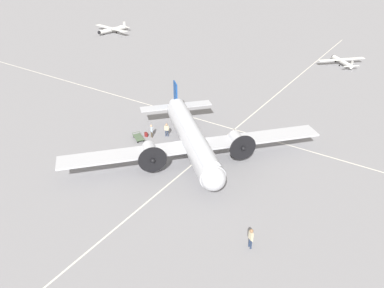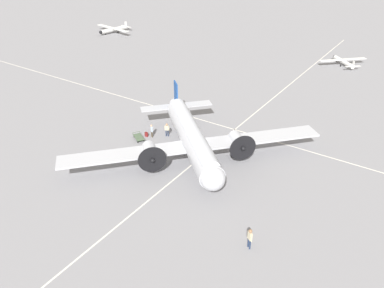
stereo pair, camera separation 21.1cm
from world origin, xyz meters
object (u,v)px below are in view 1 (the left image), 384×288
Objects in this scene: light_aircraft_distant at (112,30)px; suitcase_near_door at (146,135)px; ramp_agent at (167,129)px; crew_foreground at (251,237)px; light_aircraft_taxiing at (342,61)px; airliner_main at (193,139)px; passenger_boarding at (151,130)px; baggage_cart at (138,137)px.

suitcase_near_door is at bearing 57.39° from light_aircraft_distant.
crew_foreground is at bearing -62.80° from ramp_agent.
suitcase_near_door is at bearing 118.04° from light_aircraft_taxiing.
airliner_main is at bearing 61.40° from light_aircraft_distant.
crew_foreground is 1.12× the size of passenger_boarding.
airliner_main is at bearing 171.95° from suitcase_near_door.
crew_foreground is 0.17× the size of light_aircraft_distant.
light_aircraft_distant is 1.57× the size of light_aircraft_taxiing.
crew_foreground is 20.45m from baggage_cart.
crew_foreground is 19.59m from ramp_agent.
airliner_main is 7.77m from suitcase_near_door.
airliner_main reaches higher than light_aircraft_distant.
suitcase_near_door is (2.02, 1.44, -0.76)m from ramp_agent.
ramp_agent is (-1.37, -1.19, 0.02)m from passenger_boarding.
passenger_boarding is at bearing 58.06° from light_aircraft_distant.
crew_foreground reaches higher than ramp_agent.
light_aircraft_taxiing is at bearing -107.00° from suitcase_near_door.
airliner_main reaches higher than crew_foreground.
airliner_main is 13.84m from crew_foreground.
airliner_main is 3.16× the size of light_aircraft_taxiing.
crew_foreground is 0.27× the size of light_aircraft_taxiing.
baggage_cart is (0.98, 1.28, -0.75)m from passenger_boarding.
baggage_cart is (7.71, -0.01, -2.19)m from airliner_main.
baggage_cart is (2.34, 2.47, -0.77)m from ramp_agent.
ramp_agent is 0.24× the size of light_aircraft_taxiing.
ramp_agent reaches higher than baggage_cart.
light_aircraft_distant is at bearing -41.73° from suitcase_near_door.
passenger_boarding is 2.79× the size of suitcase_near_door.
passenger_boarding is 53.18m from light_aircraft_distant.
crew_foreground is at bearing 4.41° from airliner_main.
light_aircraft_distant is (39.12, -36.21, 0.58)m from baggage_cart.
light_aircraft_distant is 52.15m from light_aircraft_taxiing.
crew_foreground reaches higher than suitcase_near_door.
airliner_main is 36.87× the size of suitcase_near_door.
crew_foreground reaches higher than light_aircraft_taxiing.
baggage_cart is at bearing 72.50° from suitcase_near_door.
crew_foreground is 72.98m from light_aircraft_distant.
light_aircraft_taxiing is at bearing 125.37° from airliner_main.
light_aircraft_distant is at bearing 170.75° from passenger_boarding.
ramp_agent is 40.54m from light_aircraft_taxiing.
crew_foreground is at bearing 141.69° from light_aircraft_taxiing.
airliner_main is 13.23× the size of passenger_boarding.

